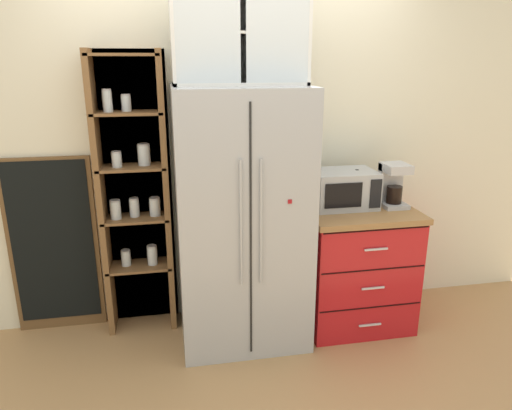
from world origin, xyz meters
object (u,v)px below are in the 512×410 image
object	(u,v)px
mug_charcoal	(356,200)
chalkboard_menu	(54,245)
coffee_maker	(393,184)
refrigerator	(241,218)
bottle_amber	(356,190)
mug_navy	(358,201)
microwave	(343,189)

from	to	relation	value
mug_charcoal	chalkboard_menu	size ratio (longest dim) A/B	0.09
coffee_maker	mug_charcoal	size ratio (longest dim) A/B	2.72
refrigerator	chalkboard_menu	distance (m)	1.34
refrigerator	bottle_amber	world-z (taller)	refrigerator
refrigerator	chalkboard_menu	world-z (taller)	refrigerator
mug_charcoal	bottle_amber	xyz separation A→B (m)	(-0.00, 0.02, 0.07)
refrigerator	coffee_maker	bearing A→B (deg)	1.72
mug_navy	chalkboard_menu	xyz separation A→B (m)	(-2.12, 0.29, -0.29)
mug_navy	chalkboard_menu	world-z (taller)	chalkboard_menu
mug_navy	mug_charcoal	distance (m)	0.03
mug_charcoal	chalkboard_menu	xyz separation A→B (m)	(-2.12, 0.26, -0.29)
microwave	mug_charcoal	bearing A→B (deg)	-5.11
refrigerator	microwave	size ratio (longest dim) A/B	3.93
refrigerator	bottle_amber	bearing A→B (deg)	5.67
mug_charcoal	bottle_amber	bearing A→B (deg)	96.28
refrigerator	mug_navy	distance (m)	0.84
refrigerator	mug_navy	world-z (taller)	refrigerator
mug_navy	chalkboard_menu	size ratio (longest dim) A/B	0.10
refrigerator	mug_charcoal	bearing A→B (deg)	4.49
refrigerator	coffee_maker	distance (m)	1.11
refrigerator	microwave	distance (m)	0.76
coffee_maker	bottle_amber	bearing A→B (deg)	168.75
microwave	coffee_maker	distance (m)	0.35
mug_navy	mug_charcoal	size ratio (longest dim) A/B	1.07
refrigerator	microwave	world-z (taller)	refrigerator
mug_charcoal	coffee_maker	bearing A→B (deg)	-7.49
coffee_maker	mug_navy	distance (m)	0.28
coffee_maker	mug_charcoal	xyz separation A→B (m)	(-0.25, 0.03, -0.11)
microwave	coffee_maker	world-z (taller)	coffee_maker
microwave	chalkboard_menu	bearing A→B (deg)	172.90
microwave	mug_charcoal	distance (m)	0.13
chalkboard_menu	mug_charcoal	bearing A→B (deg)	-7.01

